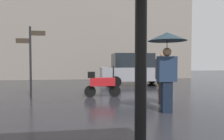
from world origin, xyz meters
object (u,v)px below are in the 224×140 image
(pedestrian_with_bag, at_px, (164,75))
(parked_car_left, at_px, (134,69))
(parked_scooter, at_px, (101,83))
(street_signpost, at_px, (31,55))
(pedestrian_with_umbrella, at_px, (167,50))

(pedestrian_with_bag, bearing_deg, parked_car_left, 115.69)
(parked_scooter, distance_m, street_signpost, 2.93)
(pedestrian_with_umbrella, relative_size, pedestrian_with_bag, 1.27)
(pedestrian_with_umbrella, relative_size, parked_scooter, 1.51)
(pedestrian_with_umbrella, xyz_separation_m, street_signpost, (-4.26, 2.82, -0.02))
(pedestrian_with_umbrella, bearing_deg, street_signpost, -59.31)
(pedestrian_with_bag, height_order, parked_scooter, pedestrian_with_bag)
(pedestrian_with_umbrella, height_order, parked_scooter, pedestrian_with_umbrella)
(parked_scooter, distance_m, parked_car_left, 4.52)
(pedestrian_with_umbrella, height_order, parked_car_left, pedestrian_with_umbrella)
(pedestrian_with_umbrella, distance_m, pedestrian_with_bag, 1.38)
(parked_car_left, bearing_deg, pedestrian_with_bag, 90.58)
(parked_scooter, bearing_deg, pedestrian_with_bag, -34.99)
(pedestrian_with_umbrella, height_order, street_signpost, street_signpost)
(pedestrian_with_bag, xyz_separation_m, parked_car_left, (0.40, 5.43, -0.01))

